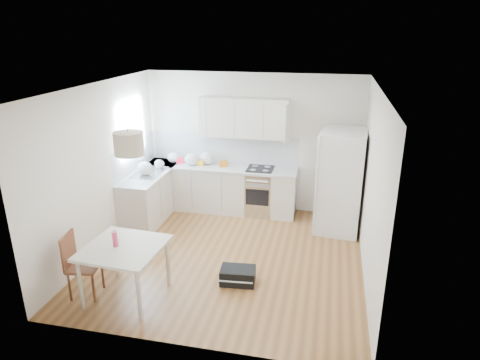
{
  "coord_description": "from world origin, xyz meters",
  "views": [
    {
      "loc": [
        1.47,
        -5.9,
        3.51
      ],
      "look_at": [
        0.1,
        0.4,
        1.18
      ],
      "focal_mm": 32.0,
      "sensor_mm": 36.0,
      "label": 1
    }
  ],
  "objects_px": {
    "dining_table": "(124,252)",
    "gym_bag": "(238,275)",
    "dining_chair": "(84,265)",
    "refrigerator": "(342,181)"
  },
  "relations": [
    {
      "from": "dining_table",
      "to": "gym_bag",
      "type": "bearing_deg",
      "value": 29.34
    },
    {
      "from": "dining_table",
      "to": "dining_chair",
      "type": "relative_size",
      "value": 1.15
    },
    {
      "from": "refrigerator",
      "to": "gym_bag",
      "type": "bearing_deg",
      "value": -117.68
    },
    {
      "from": "dining_table",
      "to": "gym_bag",
      "type": "height_order",
      "value": "dining_table"
    },
    {
      "from": "refrigerator",
      "to": "dining_chair",
      "type": "distance_m",
      "value": 4.45
    },
    {
      "from": "refrigerator",
      "to": "dining_table",
      "type": "xyz_separation_m",
      "value": [
        -2.81,
        -2.79,
        -0.22
      ]
    },
    {
      "from": "gym_bag",
      "to": "dining_chair",
      "type": "bearing_deg",
      "value": -164.78
    },
    {
      "from": "refrigerator",
      "to": "gym_bag",
      "type": "relative_size",
      "value": 3.7
    },
    {
      "from": "refrigerator",
      "to": "dining_chair",
      "type": "height_order",
      "value": "refrigerator"
    },
    {
      "from": "dining_table",
      "to": "gym_bag",
      "type": "xyz_separation_m",
      "value": [
        1.39,
        0.66,
        -0.58
      ]
    }
  ]
}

